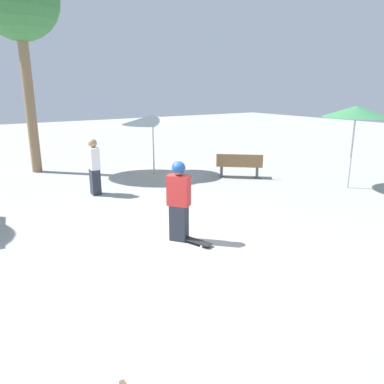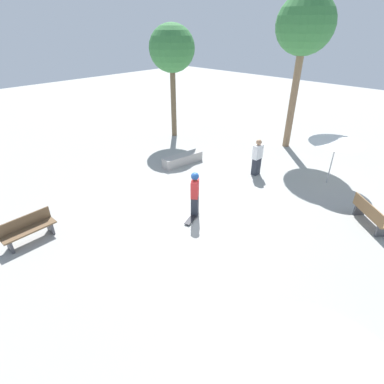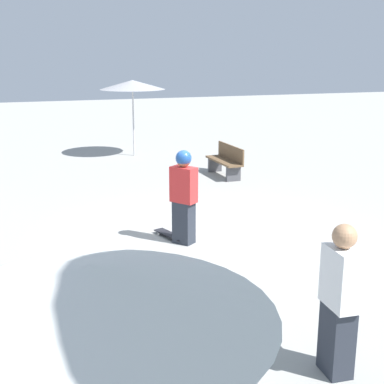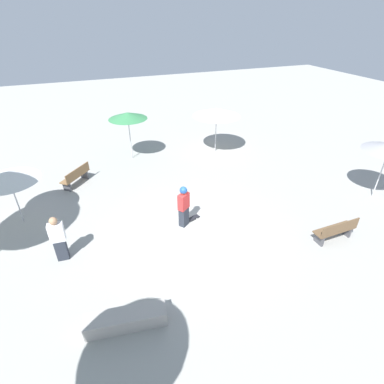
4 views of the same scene
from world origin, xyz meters
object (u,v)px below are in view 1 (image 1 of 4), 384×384
object	(u,v)px
shade_umbrella_white	(153,120)
skateboard	(194,241)
shade_umbrella_green	(356,112)
bench_far	(239,166)
bystander_watching	(94,167)
skater_main	(179,198)
palm_tree_left	(18,2)

from	to	relation	value
shade_umbrella_white	skateboard	bearing A→B (deg)	69.17
skateboard	shade_umbrella_green	size ratio (longest dim) A/B	0.32
shade_umbrella_green	bench_far	bearing A→B (deg)	-56.87
skateboard	bystander_watching	size ratio (longest dim) A/B	0.50
skateboard	shade_umbrella_green	world-z (taller)	shade_umbrella_green
bystander_watching	skateboard	bearing A→B (deg)	9.17
skater_main	shade_umbrella_white	world-z (taller)	shade_umbrella_white
skater_main	bystander_watching	bearing A→B (deg)	147.48
shade_umbrella_white	bystander_watching	world-z (taller)	shade_umbrella_white
skater_main	shade_umbrella_white	size ratio (longest dim) A/B	0.77
palm_tree_left	shade_umbrella_green	bearing A→B (deg)	134.04
skateboard	palm_tree_left	distance (m)	10.68
shade_umbrella_white	bench_far	bearing A→B (deg)	136.77
skater_main	palm_tree_left	xyz separation A→B (m)	(1.02, -8.56, 4.95)
bench_far	shade_umbrella_white	xyz separation A→B (m)	(2.26, -2.12, 1.55)
palm_tree_left	bystander_watching	xyz separation A→B (m)	(-0.77, 4.25, -5.03)
skater_main	bystander_watching	world-z (taller)	skater_main
shade_umbrella_green	palm_tree_left	bearing A→B (deg)	-45.96
shade_umbrella_green	bystander_watching	world-z (taller)	shade_umbrella_green
bench_far	palm_tree_left	distance (m)	9.32
shade_umbrella_green	palm_tree_left	distance (m)	11.59
bench_far	bystander_watching	bearing A→B (deg)	-146.90
shade_umbrella_white	bystander_watching	xyz separation A→B (m)	(2.71, 1.41, -1.15)
palm_tree_left	skater_main	bearing A→B (deg)	96.77
shade_umbrella_green	palm_tree_left	world-z (taller)	palm_tree_left
shade_umbrella_green	bystander_watching	size ratio (longest dim) A/B	1.54
shade_umbrella_green	skateboard	bearing A→B (deg)	8.25
skateboard	shade_umbrella_green	distance (m)	6.98
skateboard	bench_far	distance (m)	6.04
shade_umbrella_white	shade_umbrella_green	xyz separation A→B (m)	(-4.21, 5.11, 0.39)
skateboard	bench_far	bearing A→B (deg)	112.39
skater_main	bench_far	xyz separation A→B (m)	(-4.72, -3.60, -0.48)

